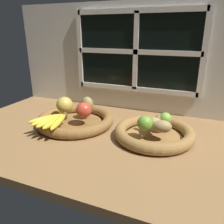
# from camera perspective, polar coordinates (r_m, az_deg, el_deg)

# --- Properties ---
(ground_plane) EXTENTS (1.40, 0.90, 0.03)m
(ground_plane) POSITION_cam_1_polar(r_m,az_deg,el_deg) (1.00, 0.82, -5.16)
(ground_plane) COLOR olive
(back_wall) EXTENTS (1.40, 0.05, 0.55)m
(back_wall) POSITION_cam_1_polar(r_m,az_deg,el_deg) (1.20, 6.30, 13.52)
(back_wall) COLOR silver
(back_wall) RESTS_ON ground_plane
(fruit_bowl_left) EXTENTS (0.35, 0.35, 0.05)m
(fruit_bowl_left) POSITION_cam_1_polar(r_m,az_deg,el_deg) (1.05, -9.29, -2.03)
(fruit_bowl_left) COLOR brown
(fruit_bowl_left) RESTS_ON ground_plane
(fruit_bowl_right) EXTENTS (0.32, 0.32, 0.05)m
(fruit_bowl_right) POSITION_cam_1_polar(r_m,az_deg,el_deg) (0.92, 10.61, -5.25)
(fruit_bowl_right) COLOR olive
(fruit_bowl_right) RESTS_ON ground_plane
(apple_golden_left) EXTENTS (0.08, 0.08, 0.08)m
(apple_golden_left) POSITION_cam_1_polar(r_m,az_deg,el_deg) (1.07, -11.93, 1.76)
(apple_golden_left) COLOR gold
(apple_golden_left) RESTS_ON fruit_bowl_left
(apple_red_right) EXTENTS (0.07, 0.07, 0.07)m
(apple_red_right) POSITION_cam_1_polar(r_m,az_deg,el_deg) (1.00, -7.17, 0.50)
(apple_red_right) COLOR #CC422D
(apple_red_right) RESTS_ON fruit_bowl_left
(pear_brown) EXTENTS (0.07, 0.07, 0.08)m
(pear_brown) POSITION_cam_1_polar(r_m,az_deg,el_deg) (1.06, -6.29, 1.91)
(pear_brown) COLOR olive
(pear_brown) RESTS_ON fruit_bowl_left
(banana_bunch_front) EXTENTS (0.15, 0.17, 0.03)m
(banana_bunch_front) POSITION_cam_1_polar(r_m,az_deg,el_deg) (0.97, -14.89, -2.05)
(banana_bunch_front) COLOR yellow
(banana_bunch_front) RESTS_ON fruit_bowl_left
(potato_large) EXTENTS (0.08, 0.08, 0.04)m
(potato_large) POSITION_cam_1_polar(r_m,az_deg,el_deg) (0.91, 10.79, -2.65)
(potato_large) COLOR tan
(potato_large) RESTS_ON fruit_bowl_right
(potato_back) EXTENTS (0.09, 0.08, 0.04)m
(potato_back) POSITION_cam_1_polar(r_m,az_deg,el_deg) (0.95, 12.74, -1.72)
(potato_back) COLOR #A38451
(potato_back) RESTS_ON fruit_bowl_right
(potato_small) EXTENTS (0.08, 0.06, 0.05)m
(potato_small) POSITION_cam_1_polar(r_m,az_deg,el_deg) (0.87, 12.62, -3.60)
(potato_small) COLOR #A38451
(potato_small) RESTS_ON fruit_bowl_right
(lime_near) EXTENTS (0.06, 0.06, 0.06)m
(lime_near) POSITION_cam_1_polar(r_m,az_deg,el_deg) (0.87, 8.35, -2.84)
(lime_near) COLOR #6B9E33
(lime_near) RESTS_ON fruit_bowl_right
(lime_far) EXTENTS (0.05, 0.05, 0.05)m
(lime_far) POSITION_cam_1_polar(r_m,az_deg,el_deg) (0.94, 13.38, -1.67)
(lime_far) COLOR #7AAD3D
(lime_far) RESTS_ON fruit_bowl_right
(chili_pepper) EXTENTS (0.14, 0.08, 0.02)m
(chili_pepper) POSITION_cam_1_polar(r_m,az_deg,el_deg) (0.91, 11.01, -3.13)
(chili_pepper) COLOR red
(chili_pepper) RESTS_ON fruit_bowl_right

